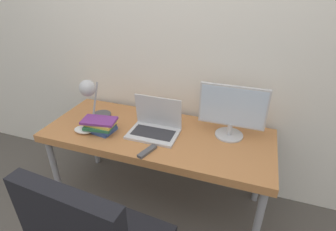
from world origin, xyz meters
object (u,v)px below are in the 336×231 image
Objects in this scene: monitor at (232,110)px; desk_lamp at (90,93)px; game_controller at (84,130)px; book_stack at (100,125)px; laptop at (155,126)px.

desk_lamp is (-1.06, -0.15, 0.04)m from monitor.
game_controller is (-1.04, -0.32, -0.19)m from monitor.
monitor reaches higher than book_stack.
book_stack is (-0.39, -0.12, -0.00)m from laptop.
monitor is at bearing 15.96° from book_stack.
monitor is (0.53, 0.14, 0.16)m from laptop.
game_controller is at bearing -161.12° from laptop.
desk_lamp is at bearing 94.35° from game_controller.
monitor is 0.97m from book_stack.
monitor is at bearing 16.87° from game_controller.
monitor is 3.14× the size of game_controller.
desk_lamp is 1.36× the size of book_stack.
desk_lamp is (-0.52, -0.01, 0.20)m from laptop.
monitor is 1.11m from game_controller.
monitor is 1.76× the size of book_stack.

